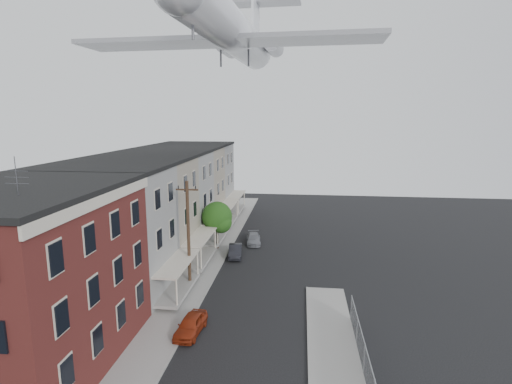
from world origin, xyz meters
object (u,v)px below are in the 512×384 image
Objects in this scene: car_near at (191,325)px; car_far at (254,239)px; car_mid at (235,251)px; street_tree at (218,218)px; airplane at (233,33)px; utility_pole at (188,234)px.

car_near is 19.35m from car_far.
car_mid is 4.69m from car_far.
airplane is (1.95, -0.72, 18.35)m from street_tree.
airplane reaches higher than street_tree.
utility_pole reaches higher than street_tree.
car_near is at bearing -102.93° from car_far.
car_far is at bearing 35.57° from street_tree.
street_tree is at bearing 100.85° from car_near.
car_far is (3.47, 2.48, -2.91)m from street_tree.
utility_pole is 2.43× the size of car_mid.
car_mid is (2.15, -2.02, -2.84)m from street_tree.
car_far is 21.56m from airplane.
car_near is at bearing -99.62° from car_mid.
airplane reaches higher than utility_pole.
street_tree reaches higher than car_near.
car_far is at bearing 65.86° from car_mid.
car_mid is at bearing -43.15° from street_tree.
street_tree is 4.09m from car_mid.
utility_pole is 0.28× the size of airplane.
car_mid reaches higher than car_far.
car_far is at bearing 89.82° from car_near.
utility_pole is 19.58m from airplane.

